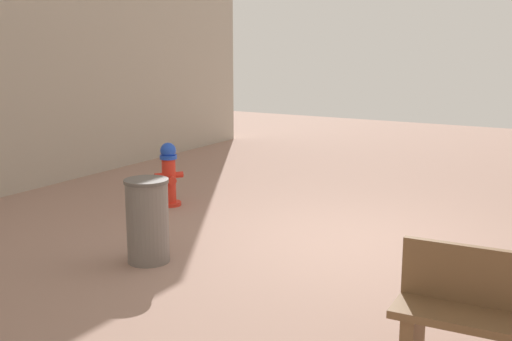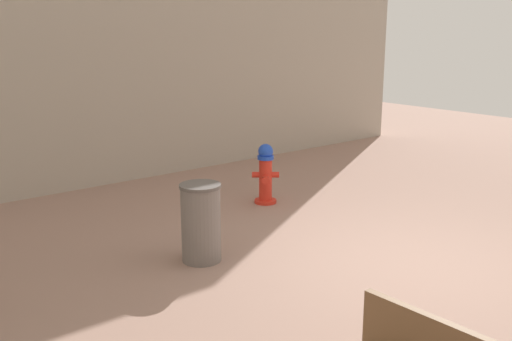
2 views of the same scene
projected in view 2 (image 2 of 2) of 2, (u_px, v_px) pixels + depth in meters
ground_plane at (413, 268)px, 6.68m from camera, size 23.40×23.40×0.00m
fire_hydrant at (266, 174)px, 9.03m from camera, size 0.39×0.39×0.94m
trash_bin at (201, 223)px, 6.79m from camera, size 0.49×0.49×0.93m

